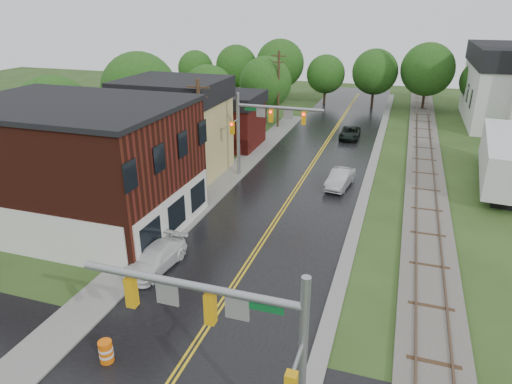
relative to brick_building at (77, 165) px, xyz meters
The scene contains 20 objects.
main_road 19.95m from the brick_building, 50.23° to the left, with size 10.00×90.00×0.02m, color black.
curb_right 27.15m from the brick_building, 48.20° to the left, with size 0.80×70.00×0.12m, color gray.
sidewalk_left 12.52m from the brick_building, 57.86° to the left, with size 2.40×50.00×0.12m, color gray.
brick_building is the anchor object (origin of this frame).
yellow_house 11.14m from the brick_building, 82.32° to the left, with size 8.00×7.00×6.40m, color tan.
darkred_building 20.25m from the brick_building, 82.92° to the left, with size 7.00×6.00×4.40m, color #3F0F0C.
railroad 30.36m from the brick_building, 41.66° to the left, with size 3.20×80.00×0.30m.
traffic_signal_near 20.60m from the brick_building, 39.17° to the right, with size 7.34×0.30×7.20m.
traffic_signal_far 15.03m from the brick_building, 53.08° to the left, with size 7.34×0.43×7.20m.
utility_pole_b 9.03m from the brick_building, 50.93° to the left, with size 1.80×0.28×9.00m.
utility_pole_c 29.56m from the brick_building, 78.91° to the left, with size 1.80×0.28×9.00m.
tree_left_a 10.14m from the brick_building, 136.87° to the left, with size 6.80×6.80×8.67m.
tree_left_b 17.80m from the brick_building, 107.61° to the left, with size 7.60×7.60×9.69m.
tree_left_c 24.94m from the brick_building, 93.14° to the left, with size 6.00×6.00×7.65m.
tree_left_e 31.12m from the brick_building, 83.29° to the left, with size 6.40×6.40×8.16m.
suv_dark 30.80m from the brick_building, 61.43° to the left, with size 2.06×4.46×1.24m, color black.
sedan_silver 20.05m from the brick_building, 37.08° to the left, with size 1.52×4.37×1.44m, color #A1A1A5.
pickup_white 9.27m from the brick_building, 26.63° to the right, with size 1.86×4.57×1.33m, color white.
semi_trailer 32.66m from the brick_building, 30.45° to the left, with size 4.11×13.28×4.07m.
construction_barrel 14.91m from the brick_building, 49.54° to the right, with size 0.58×0.58×1.03m, color orange.
Camera 1 is at (7.56, -8.36, 14.03)m, focal length 32.00 mm.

